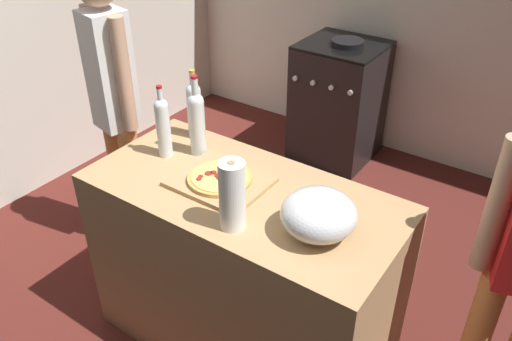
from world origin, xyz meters
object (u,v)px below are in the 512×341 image
Objects in this scene: pizza at (220,178)px; person_in_stripes at (115,103)px; paper_towel_roll at (232,196)px; wine_bottle_amber at (197,120)px; wine_bottle_dark at (163,125)px; mixing_bowl at (319,214)px; stove at (338,101)px; wine_bottle_green at (194,108)px.

pizza is 0.16× the size of person_in_stripes.
person_in_stripes reaches higher than paper_towel_roll.
paper_towel_roll is 0.74× the size of wine_bottle_amber.
wine_bottle_amber is (-0.25, 0.15, 0.14)m from pizza.
wine_bottle_dark is at bearing -136.97° from wine_bottle_amber.
person_in_stripes is (-1.42, 0.29, -0.04)m from mixing_bowl.
mixing_bowl is 0.79m from wine_bottle_amber.
paper_towel_roll is at bearing -74.24° from stove.
wine_bottle_dark is (0.00, -0.22, 0.00)m from wine_bottle_green.
person_in_stripes reaches higher than mixing_bowl.
wine_bottle_green is at bearing 91.08° from wine_bottle_dark.
mixing_bowl is at bearing -6.53° from wine_bottle_dark.
stove is 1.86m from person_in_stripes.
stove is at bearing 90.80° from wine_bottle_green.
pizza is 0.32m from wine_bottle_amber.
stove is at bearing 72.95° from person_in_stripes.
mixing_bowl is 0.30× the size of stove.
wine_bottle_green reaches higher than mixing_bowl.
person_in_stripes is (-0.67, 0.09, -0.13)m from wine_bottle_amber.
person_in_stripes reaches higher than pizza.
stove is (-0.03, 1.90, -0.62)m from wine_bottle_dark.
mixing_bowl is 1.00× the size of paper_towel_roll.
stove is (-0.39, 1.95, -0.50)m from pizza.
stove is (-0.61, 2.15, -0.61)m from paper_towel_roll.
pizza is at bearing -78.79° from stove.
wine_bottle_amber is at bearing -45.14° from wine_bottle_green.
mixing_bowl is 0.93m from wine_bottle_green.
stove is at bearing 114.08° from mixing_bowl.
pizza is 0.47m from wine_bottle_green.
person_in_stripes is (-0.91, 0.24, 0.01)m from pizza.
wine_bottle_green is at bearing 3.20° from person_in_stripes.
mixing_bowl is (0.51, -0.05, 0.06)m from pizza.
wine_bottle_green is 0.90× the size of wine_bottle_amber.
wine_bottle_amber is 0.68m from person_in_stripes.
wine_bottle_dark is (-0.36, 0.05, 0.13)m from pizza.
pizza is 0.97× the size of mixing_bowl.
pizza is 0.80× the size of wine_bottle_dark.
wine_bottle_amber reaches higher than stove.
wine_bottle_dark reaches higher than wine_bottle_green.
pizza is 0.94m from person_in_stripes.
wine_bottle_green is (-0.58, 0.47, 0.01)m from paper_towel_roll.
pizza is 0.80× the size of wine_bottle_green.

